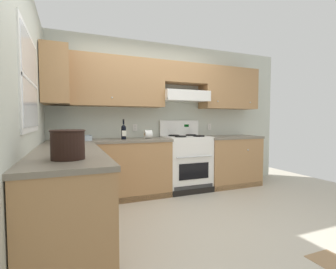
{
  "coord_description": "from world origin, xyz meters",
  "views": [
    {
      "loc": [
        -1.22,
        -2.47,
        1.2
      ],
      "look_at": [
        0.07,
        0.7,
        1.0
      ],
      "focal_mm": 25.92,
      "sensor_mm": 36.0,
      "label": 1
    }
  ],
  "objects_px": {
    "bowl": "(78,139)",
    "bucket": "(68,144)",
    "wine_bottle": "(124,131)",
    "paper_towel_roll": "(148,134)",
    "stove": "(186,162)"
  },
  "relations": [
    {
      "from": "bowl",
      "to": "bucket",
      "type": "height_order",
      "value": "bucket"
    },
    {
      "from": "stove",
      "to": "bucket",
      "type": "relative_size",
      "value": 4.75
    },
    {
      "from": "stove",
      "to": "paper_towel_roll",
      "type": "bearing_deg",
      "value": 179.67
    },
    {
      "from": "stove",
      "to": "bucket",
      "type": "bearing_deg",
      "value": -136.11
    },
    {
      "from": "wine_bottle",
      "to": "bucket",
      "type": "xyz_separation_m",
      "value": [
        -0.78,
        -1.76,
        -0.01
      ]
    },
    {
      "from": "bucket",
      "to": "stove",
      "type": "bearing_deg",
      "value": 43.89
    },
    {
      "from": "bucket",
      "to": "paper_towel_roll",
      "type": "distance_m",
      "value": 2.15
    },
    {
      "from": "wine_bottle",
      "to": "bowl",
      "type": "height_order",
      "value": "wine_bottle"
    },
    {
      "from": "wine_bottle",
      "to": "bowl",
      "type": "xyz_separation_m",
      "value": [
        -0.66,
        0.04,
        -0.1
      ]
    },
    {
      "from": "wine_bottle",
      "to": "bucket",
      "type": "height_order",
      "value": "wine_bottle"
    },
    {
      "from": "stove",
      "to": "bucket",
      "type": "xyz_separation_m",
      "value": [
        -1.86,
        -1.79,
        0.55
      ]
    },
    {
      "from": "wine_bottle",
      "to": "paper_towel_roll",
      "type": "height_order",
      "value": "wine_bottle"
    },
    {
      "from": "bowl",
      "to": "bucket",
      "type": "xyz_separation_m",
      "value": [
        -0.12,
        -1.79,
        0.09
      ]
    },
    {
      "from": "bowl",
      "to": "bucket",
      "type": "distance_m",
      "value": 1.8
    },
    {
      "from": "stove",
      "to": "bowl",
      "type": "xyz_separation_m",
      "value": [
        -1.74,
        0.0,
        0.45
      ]
    }
  ]
}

